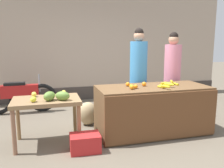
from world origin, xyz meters
name	(u,v)px	position (x,y,z in m)	size (l,w,h in m)	color
ground_plane	(125,135)	(0.00, 0.00, 0.00)	(24.00, 24.00, 0.00)	#665B4C
market_wall_back	(93,44)	(0.00, 2.86, 1.52)	(7.70, 0.23, 3.10)	tan
fruit_stall_counter	(153,110)	(0.50, -0.01, 0.42)	(1.95, 0.85, 0.84)	brown
side_table_wooden	(46,105)	(-1.30, 0.00, 0.63)	(1.03, 0.66, 0.73)	olive
banana_bunch_pile	(167,84)	(0.76, -0.04, 0.86)	(0.45, 0.57, 0.07)	gold
orange_pile	(134,86)	(0.14, -0.03, 0.87)	(0.38, 0.35, 0.08)	orange
mango_papaya_pile	(54,96)	(-1.18, -0.09, 0.79)	(0.61, 0.57, 0.14)	gold
vendor_woman_blue_shirt	(138,75)	(0.48, 0.66, 0.94)	(0.34, 0.34, 1.86)	#33333D
vendor_woman_pink_shirt	(172,75)	(1.25, 0.69, 0.90)	(0.34, 0.34, 1.79)	#33333D
parked_motorcycle	(20,96)	(-1.87, 1.86, 0.40)	(1.60, 0.18, 0.88)	black
produce_crate	(85,143)	(-0.77, -0.44, 0.13)	(0.44, 0.32, 0.26)	red
produce_sack	(88,114)	(-0.54, 0.68, 0.23)	(0.36, 0.30, 0.45)	tan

